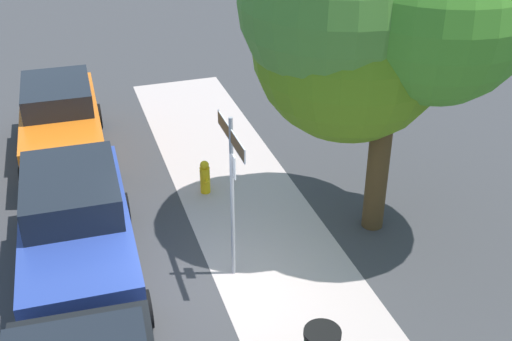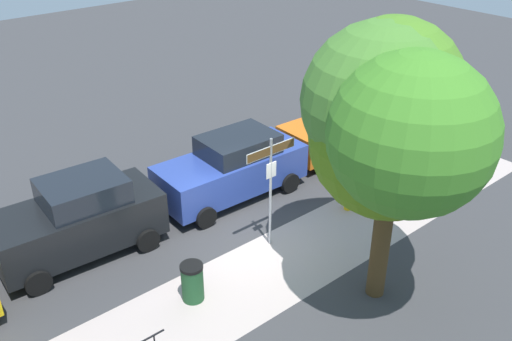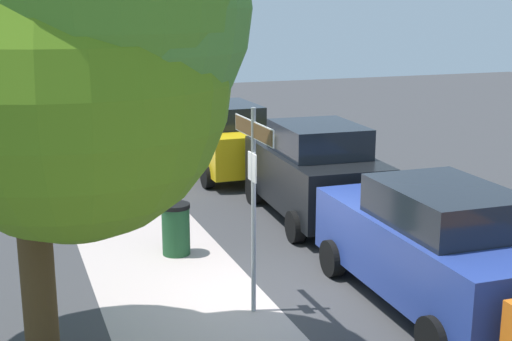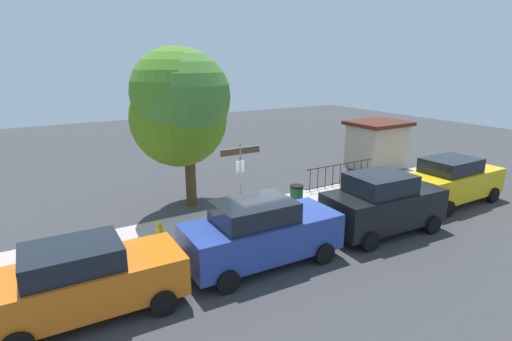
% 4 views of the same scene
% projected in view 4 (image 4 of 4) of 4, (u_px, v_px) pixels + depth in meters
% --- Properties ---
extents(ground_plane, '(60.00, 60.00, 0.00)m').
position_uv_depth(ground_plane, '(258.00, 228.00, 14.36)').
color(ground_plane, '#38383A').
extents(sidewalk_strip, '(24.00, 2.60, 0.00)m').
position_uv_depth(sidewalk_strip, '(283.00, 207.00, 16.43)').
color(sidewalk_strip, '#B2A19B').
rests_on(sidewalk_strip, ground_plane).
extents(street_sign, '(1.57, 0.07, 3.14)m').
position_uv_depth(street_sign, '(240.00, 168.00, 13.87)').
color(street_sign, '#9EA0A5').
rests_on(street_sign, ground_plane).
extents(shade_tree, '(4.40, 4.85, 6.33)m').
position_uv_depth(shade_tree, '(181.00, 102.00, 15.05)').
color(shade_tree, '#49351B').
rests_on(shade_tree, ground_plane).
extents(car_orange, '(4.43, 2.08, 1.83)m').
position_uv_depth(car_orange, '(85.00, 280.00, 9.25)').
color(car_orange, orange).
rests_on(car_orange, ground_plane).
extents(car_blue, '(4.69, 2.17, 1.98)m').
position_uv_depth(car_blue, '(261.00, 232.00, 11.63)').
color(car_blue, '#293F92').
rests_on(car_blue, ground_plane).
extents(car_black, '(4.33, 2.30, 2.12)m').
position_uv_depth(car_black, '(383.00, 203.00, 13.82)').
color(car_black, black).
rests_on(car_black, ground_plane).
extents(car_yellow, '(4.64, 2.04, 1.96)m').
position_uv_depth(car_yellow, '(452.00, 180.00, 16.69)').
color(car_yellow, yellow).
rests_on(car_yellow, ground_plane).
extents(iron_fence, '(4.10, 0.04, 1.07)m').
position_uv_depth(iron_fence, '(340.00, 174.00, 19.12)').
color(iron_fence, black).
rests_on(iron_fence, ground_plane).
extents(utility_shed, '(3.07, 2.56, 2.60)m').
position_uv_depth(utility_shed, '(377.00, 144.00, 22.18)').
color(utility_shed, tan).
rests_on(utility_shed, ground_plane).
extents(fire_hydrant, '(0.42, 0.22, 0.78)m').
position_uv_depth(fire_hydrant, '(160.00, 233.00, 13.06)').
color(fire_hydrant, yellow).
rests_on(fire_hydrant, ground_plane).
extents(trash_bin, '(0.55, 0.55, 0.98)m').
position_uv_depth(trash_bin, '(296.00, 197.00, 16.16)').
color(trash_bin, '#1E4C28').
rests_on(trash_bin, ground_plane).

